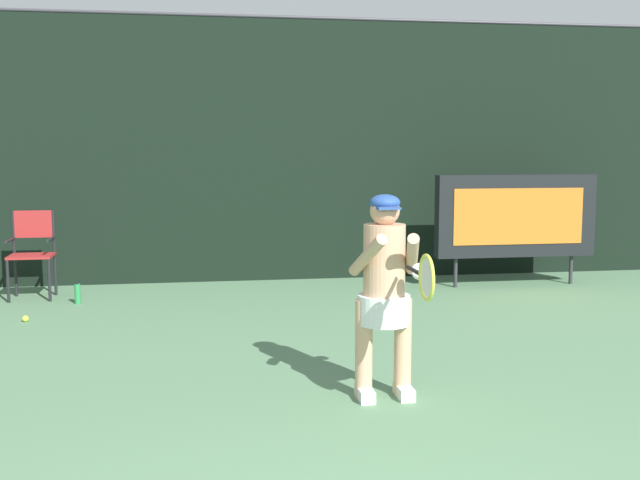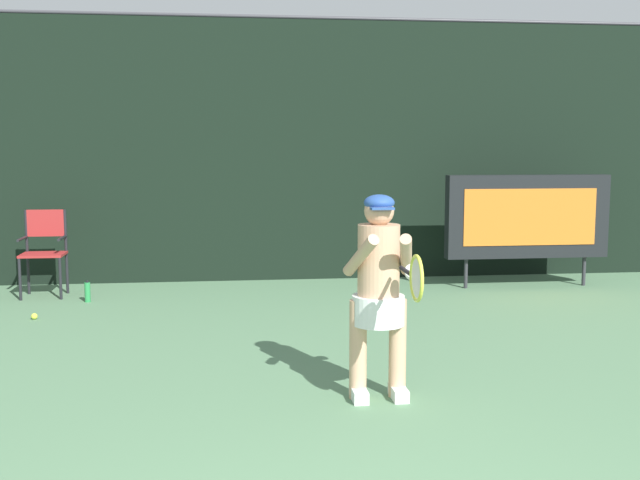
{
  "view_description": "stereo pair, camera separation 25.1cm",
  "coord_description": "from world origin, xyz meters",
  "px_view_note": "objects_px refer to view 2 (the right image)",
  "views": [
    {
      "loc": [
        -0.64,
        -2.19,
        1.87
      ],
      "look_at": [
        0.43,
        4.45,
        1.05
      ],
      "focal_mm": 42.97,
      "sensor_mm": 36.0,
      "label": 1
    },
    {
      "loc": [
        -0.39,
        -2.22,
        1.87
      ],
      "look_at": [
        0.43,
        4.45,
        1.05
      ],
      "focal_mm": 42.97,
      "sensor_mm": 36.0,
      "label": 2
    }
  ],
  "objects_px": {
    "umpire_chair": "(44,247)",
    "tennis_racket": "(416,278)",
    "scoreboard": "(527,217)",
    "tennis_player": "(379,287)",
    "water_bottle": "(88,292)",
    "tennis_ball_loose": "(34,316)"
  },
  "relations": [
    {
      "from": "umpire_chair",
      "to": "tennis_racket",
      "type": "distance_m",
      "value": 6.17
    },
    {
      "from": "scoreboard",
      "to": "tennis_racket",
      "type": "bearing_deg",
      "value": -119.23
    },
    {
      "from": "umpire_chair",
      "to": "tennis_player",
      "type": "height_order",
      "value": "tennis_player"
    },
    {
      "from": "tennis_racket",
      "to": "scoreboard",
      "type": "bearing_deg",
      "value": 59.71
    },
    {
      "from": "water_bottle",
      "to": "tennis_player",
      "type": "distance_m",
      "value": 4.88
    },
    {
      "from": "scoreboard",
      "to": "water_bottle",
      "type": "bearing_deg",
      "value": -176.71
    },
    {
      "from": "umpire_chair",
      "to": "water_bottle",
      "type": "height_order",
      "value": "umpire_chair"
    },
    {
      "from": "water_bottle",
      "to": "tennis_racket",
      "type": "distance_m",
      "value": 5.51
    },
    {
      "from": "scoreboard",
      "to": "tennis_ball_loose",
      "type": "relative_size",
      "value": 32.35
    },
    {
      "from": "tennis_racket",
      "to": "tennis_player",
      "type": "bearing_deg",
      "value": 98.02
    },
    {
      "from": "umpire_chair",
      "to": "water_bottle",
      "type": "distance_m",
      "value": 0.9
    },
    {
      "from": "tennis_ball_loose",
      "to": "umpire_chair",
      "type": "bearing_deg",
      "value": 97.55
    },
    {
      "from": "umpire_chair",
      "to": "tennis_racket",
      "type": "height_order",
      "value": "tennis_racket"
    },
    {
      "from": "scoreboard",
      "to": "tennis_ball_loose",
      "type": "bearing_deg",
      "value": -168.59
    },
    {
      "from": "tennis_ball_loose",
      "to": "scoreboard",
      "type": "bearing_deg",
      "value": 11.41
    },
    {
      "from": "scoreboard",
      "to": "umpire_chair",
      "type": "distance_m",
      "value": 6.26
    },
    {
      "from": "water_bottle",
      "to": "tennis_player",
      "type": "height_order",
      "value": "tennis_player"
    },
    {
      "from": "umpire_chair",
      "to": "tennis_player",
      "type": "bearing_deg",
      "value": -52.41
    },
    {
      "from": "umpire_chair",
      "to": "tennis_ball_loose",
      "type": "relative_size",
      "value": 15.88
    },
    {
      "from": "scoreboard",
      "to": "tennis_player",
      "type": "distance_m",
      "value": 5.13
    },
    {
      "from": "scoreboard",
      "to": "water_bottle",
      "type": "xyz_separation_m",
      "value": [
        -5.66,
        -0.32,
        -0.82
      ]
    },
    {
      "from": "water_bottle",
      "to": "tennis_racket",
      "type": "height_order",
      "value": "tennis_racket"
    }
  ]
}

